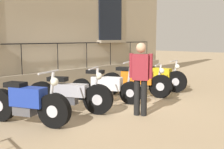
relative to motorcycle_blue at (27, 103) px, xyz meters
name	(u,v)px	position (x,y,z in m)	size (l,w,h in m)	color
ground_plane	(110,103)	(0.10, 2.46, -0.44)	(60.00, 60.00, 0.00)	tan
motorcycle_blue	(27,103)	(0.00, 0.00, 0.00)	(1.93, 0.94, 1.12)	black
motorcycle_silver	(69,95)	(-0.07, 1.18, -0.01)	(2.02, 1.08, 1.09)	black
motorcycle_white	(106,87)	(-0.12, 2.53, -0.02)	(2.02, 0.92, 1.15)	black
motorcycle_orange	(136,81)	(0.05, 3.72, 0.01)	(2.15, 1.03, 1.01)	black
motorcycle_yellow	(156,77)	(-0.02, 4.97, 0.02)	(2.18, 0.60, 1.04)	black
pedestrian_standing	(141,75)	(1.38, 2.05, 0.50)	(0.49, 0.35, 1.66)	black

